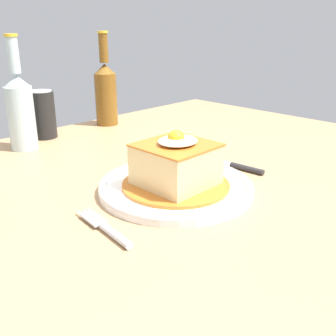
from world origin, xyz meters
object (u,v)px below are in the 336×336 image
beer_bottle_clear (20,108)px  soda_can (43,115)px  main_plate (176,187)px  knife (237,166)px  fork (108,229)px  beer_bottle_amber (106,91)px

beer_bottle_clear → soda_can: bearing=32.8°
main_plate → knife: size_ratio=1.69×
fork → knife: bearing=3.4°
knife → beer_bottle_clear: size_ratio=0.62×
knife → beer_bottle_clear: bearing=118.3°
fork → beer_bottle_clear: 0.50m
main_plate → soda_can: size_ratio=2.26×
main_plate → beer_bottle_amber: (0.22, 0.49, 0.09)m
knife → main_plate: bearing=176.0°
knife → soda_can: bearing=107.4°
fork → soda_can: soda_can is taller
soda_can → beer_bottle_clear: beer_bottle_clear is taller
fork → beer_bottle_clear: (0.11, 0.47, 0.09)m
main_plate → beer_bottle_clear: size_ratio=1.06×
soda_can → beer_bottle_amber: size_ratio=0.47×
fork → soda_can: 0.57m
beer_bottle_clear → main_plate: bearing=-81.2°
knife → beer_bottle_amber: beer_bottle_amber is taller
fork → beer_bottle_amber: 0.67m
knife → soda_can: 0.53m
soda_can → beer_bottle_clear: (-0.08, -0.05, 0.04)m
beer_bottle_amber → beer_bottle_clear: bearing=-170.3°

